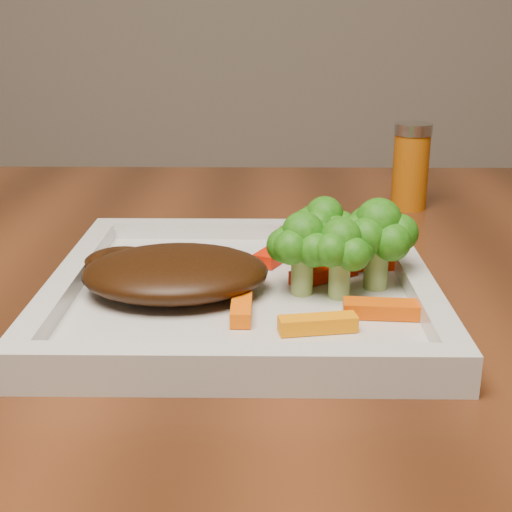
{
  "coord_description": "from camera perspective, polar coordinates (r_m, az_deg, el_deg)",
  "views": [
    {
      "loc": [
        0.03,
        -0.58,
        0.95
      ],
      "look_at": [
        0.03,
        -0.1,
        0.79
      ],
      "focal_mm": 50.0,
      "sensor_mm": 36.0,
      "label": 1
    }
  ],
  "objects": [
    {
      "name": "plate",
      "position": [
        0.52,
        -1.1,
        -3.22
      ],
      "size": [
        0.27,
        0.27,
        0.01
      ],
      "primitive_type": "cube",
      "color": "silver",
      "rests_on": "dining_table"
    },
    {
      "name": "steak",
      "position": [
        0.51,
        -6.45,
        -1.31
      ],
      "size": [
        0.14,
        0.11,
        0.03
      ],
      "primitive_type": "ellipsoid",
      "rotation": [
        0.0,
        0.0,
        0.07
      ],
      "color": "#321907",
      "rests_on": "plate"
    },
    {
      "name": "broccoli_0",
      "position": [
        0.55,
        5.47,
        2.37
      ],
      "size": [
        0.07,
        0.07,
        0.07
      ],
      "primitive_type": null,
      "rotation": [
        0.0,
        0.0,
        -0.3
      ],
      "color": "#267814",
      "rests_on": "plate"
    },
    {
      "name": "broccoli_1",
      "position": [
        0.52,
        9.67,
        0.84
      ],
      "size": [
        0.07,
        0.07,
        0.06
      ],
      "primitive_type": null,
      "rotation": [
        0.0,
        0.0,
        -0.06
      ],
      "color": "#157814",
      "rests_on": "plate"
    },
    {
      "name": "broccoli_2",
      "position": [
        0.5,
        6.75,
        -0.1
      ],
      "size": [
        0.07,
        0.07,
        0.06
      ],
      "primitive_type": null,
      "rotation": [
        0.0,
        0.0,
        0.32
      ],
      "color": "#297413",
      "rests_on": "plate"
    },
    {
      "name": "broccoli_3",
      "position": [
        0.5,
        3.74,
        0.3
      ],
      "size": [
        0.06,
        0.06,
        0.06
      ],
      "primitive_type": null,
      "rotation": [
        0.0,
        0.0,
        -0.11
      ],
      "color": "#205C0F",
      "rests_on": "plate"
    },
    {
      "name": "carrot_0",
      "position": [
        0.45,
        4.96,
        -5.42
      ],
      "size": [
        0.05,
        0.02,
        0.01
      ],
      "primitive_type": "cube",
      "rotation": [
        0.0,
        0.0,
        0.17
      ],
      "color": "orange",
      "rests_on": "plate"
    },
    {
      "name": "carrot_1",
      "position": [
        0.48,
        10.76,
        -4.2
      ],
      "size": [
        0.06,
        0.02,
        0.01
      ],
      "primitive_type": "cube",
      "rotation": [
        0.0,
        0.0,
        -0.07
      ],
      "color": "#DE4C03",
      "rests_on": "plate"
    },
    {
      "name": "carrot_2",
      "position": [
        0.47,
        -1.17,
        -4.08
      ],
      "size": [
        0.01,
        0.05,
        0.01
      ],
      "primitive_type": "cube",
      "rotation": [
        0.0,
        0.0,
        1.57
      ],
      "color": "#FF5F04",
      "rests_on": "plate"
    },
    {
      "name": "carrot_3",
      "position": [
        0.56,
        9.58,
        -0.49
      ],
      "size": [
        0.06,
        0.02,
        0.01
      ],
      "primitive_type": "cube",
      "rotation": [
        0.0,
        0.0,
        0.13
      ],
      "color": "red",
      "rests_on": "plate"
    },
    {
      "name": "carrot_4",
      "position": [
        0.58,
        1.9,
        0.39
      ],
      "size": [
        0.04,
        0.07,
        0.01
      ],
      "primitive_type": "cube",
      "rotation": [
        0.0,
        0.0,
        1.1
      ],
      "color": "red",
      "rests_on": "plate"
    },
    {
      "name": "carrot_6",
      "position": [
        0.54,
        5.46,
        -1.38
      ],
      "size": [
        0.05,
        0.04,
        0.01
      ],
      "primitive_type": "cube",
      "rotation": [
        0.0,
        0.0,
        0.61
      ],
      "color": "red",
      "rests_on": "plate"
    },
    {
      "name": "spice_shaker",
      "position": [
        0.78,
        12.27,
        7.01
      ],
      "size": [
        0.04,
        0.04,
        0.09
      ],
      "primitive_type": "cylinder",
      "rotation": [
        0.0,
        0.0,
        -0.03
      ],
      "color": "#A45009",
      "rests_on": "dining_table"
    }
  ]
}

